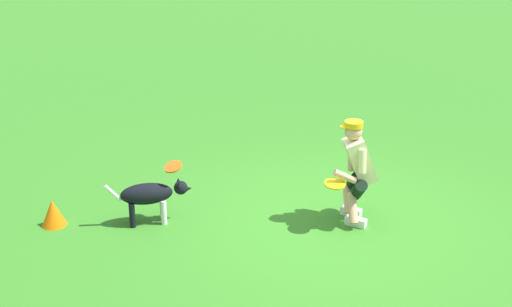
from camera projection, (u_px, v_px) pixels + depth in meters
name	position (u px, v px, depth m)	size (l,w,h in m)	color
ground_plane	(327.00, 222.00, 8.08)	(60.00, 60.00, 0.00)	#327821
person	(357.00, 168.00, 7.88)	(0.55, 0.71, 1.29)	silver
dog	(151.00, 195.00, 7.95)	(0.82, 0.75, 0.55)	black
frisbee_flying	(173.00, 167.00, 7.91)	(0.22, 0.22, 0.02)	orange
frisbee_held	(335.00, 184.00, 7.67)	(0.25, 0.25, 0.02)	yellow
training_cone	(53.00, 213.00, 7.96)	(0.30, 0.30, 0.33)	orange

